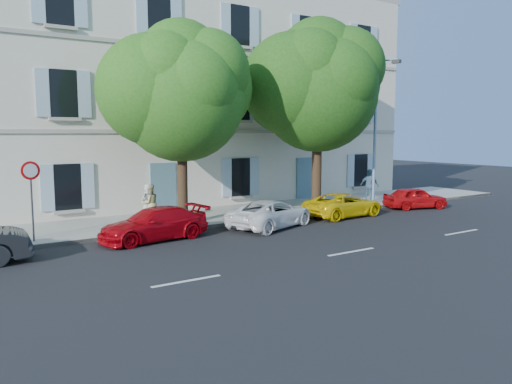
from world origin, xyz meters
TOP-DOWN VIEW (x-y plane):
  - ground at (0.00, 0.00)m, footprint 90.00×90.00m
  - sidewalk at (0.00, 4.45)m, footprint 36.00×4.50m
  - kerb at (0.00, 2.28)m, footprint 36.00×0.16m
  - building at (0.00, 10.20)m, footprint 28.00×7.00m
  - car_red_coupe at (-4.80, 1.32)m, footprint 4.31×2.17m
  - car_white_coupe at (0.21, 1.00)m, footprint 4.60×3.23m
  - car_yellow_supercar at (4.64, 1.34)m, footprint 4.17×2.14m
  - car_red_hatchback at (9.51, 1.17)m, footprint 3.56×2.25m
  - tree_left at (-2.84, 3.00)m, footprint 5.20×5.20m
  - tree_right at (4.41, 3.06)m, footprint 5.80×5.80m
  - road_sign at (-8.66, 2.81)m, footprint 0.65×0.17m
  - street_lamp at (8.20, 2.72)m, footprint 0.39×1.61m
  - pedestrian_a at (-3.96, 4.18)m, footprint 0.72×0.66m
  - pedestrian_b at (-3.85, 4.14)m, footprint 0.81×0.64m
  - pedestrian_c at (8.46, 3.40)m, footprint 0.75×1.15m

SIDE VIEW (x-z plane):
  - ground at x=0.00m, z-range 0.00..0.00m
  - sidewalk at x=0.00m, z-range 0.00..0.15m
  - kerb at x=0.00m, z-range 0.00..0.16m
  - car_yellow_supercar at x=4.64m, z-range 0.00..1.13m
  - car_red_hatchback at x=9.51m, z-range 0.00..1.13m
  - car_white_coupe at x=0.21m, z-range 0.00..1.17m
  - car_red_coupe at x=-4.80m, z-range 0.00..1.20m
  - pedestrian_b at x=-3.85m, z-range 0.15..1.77m
  - pedestrian_a at x=-3.96m, z-range 0.15..1.79m
  - pedestrian_c at x=8.46m, z-range 0.15..1.97m
  - road_sign at x=-8.66m, z-range 0.77..3.59m
  - street_lamp at x=8.20m, z-range 0.65..8.14m
  - tree_left at x=-2.84m, z-range 1.31..9.37m
  - tree_right at x=4.41m, z-range 1.41..10.34m
  - building at x=0.00m, z-range 0.00..12.00m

